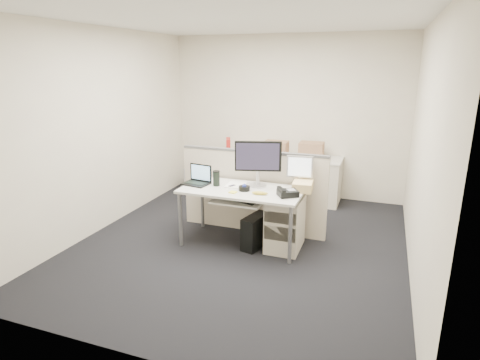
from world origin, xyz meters
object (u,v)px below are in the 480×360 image
at_px(monitor_main, 258,164).
at_px(desk, 242,194).
at_px(laptop, 196,175).
at_px(desk_phone, 288,193).

bearing_deg(monitor_main, desk, -146.11).
height_order(monitor_main, laptop, monitor_main).
xyz_separation_m(desk, monitor_main, (0.15, 0.18, 0.36)).
xyz_separation_m(desk, laptop, (-0.62, -0.02, 0.19)).
bearing_deg(monitor_main, laptop, 178.25).
xyz_separation_m(monitor_main, desk_phone, (0.45, -0.26, -0.25)).
bearing_deg(laptop, monitor_main, 23.20).
distance_m(desk, laptop, 0.65).
relative_size(laptop, desk_phone, 1.45).
relative_size(desk, laptop, 4.66).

